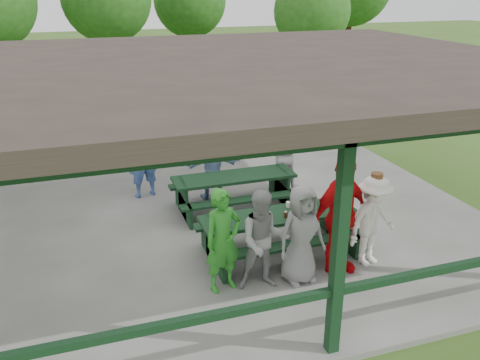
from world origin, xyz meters
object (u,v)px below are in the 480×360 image
object	(u,v)px
picnic_table_near	(278,228)
picnic_table_far	(234,188)
contestant_grey_left	(264,240)
spectator_blue	(142,157)
pickup_truck	(181,103)
spectator_grey	(282,155)
contestant_white_fedora	(372,221)
farm_trailer	(114,113)
contestant_grey_mid	(301,235)
contestant_green	(223,241)
contestant_red	(340,216)
spectator_lblue	(212,167)

from	to	relation	value
picnic_table_near	picnic_table_far	world-z (taller)	same
contestant_grey_left	spectator_blue	world-z (taller)	spectator_blue
picnic_table_near	pickup_truck	distance (m)	9.53
picnic_table_near	spectator_grey	xyz separation A→B (m)	(1.21, 2.71, 0.35)
contestant_white_fedora	spectator_grey	world-z (taller)	spectator_grey
farm_trailer	picnic_table_far	bearing A→B (deg)	-57.84
contestant_white_fedora	spectator_blue	bearing A→B (deg)	110.58
picnic_table_far	contestant_white_fedora	bearing A→B (deg)	-62.22
contestant_white_fedora	pickup_truck	xyz separation A→B (m)	(-0.98, 10.36, -0.18)
contestant_grey_mid	farm_trailer	size ratio (longest dim) A/B	0.42
contestant_grey_left	pickup_truck	distance (m)	10.50
contestant_white_fedora	pickup_truck	world-z (taller)	contestant_white_fedora
picnic_table_near	contestant_green	distance (m)	1.50
contestant_grey_left	contestant_white_fedora	xyz separation A→B (m)	(1.96, 0.09, -0.01)
contestant_green	picnic_table_near	bearing A→B (deg)	18.94
picnic_table_far	pickup_truck	world-z (taller)	pickup_truck
spectator_grey	contestant_red	bearing A→B (deg)	101.88
farm_trailer	contestant_green	bearing A→B (deg)	-68.07
contestant_green	spectator_grey	distance (m)	4.26
contestant_green	contestant_red	xyz separation A→B (m)	(1.93, -0.11, 0.17)
contestant_green	contestant_white_fedora	bearing A→B (deg)	-14.50
contestant_white_fedora	spectator_blue	xyz separation A→B (m)	(-3.19, 4.14, 0.13)
picnic_table_far	contestant_grey_left	size ratio (longest dim) A/B	1.57
spectator_lblue	spectator_grey	bearing A→B (deg)	-178.78
spectator_blue	spectator_lblue	bearing A→B (deg)	146.00
contestant_red	contestant_white_fedora	bearing A→B (deg)	-13.20
spectator_lblue	farm_trailer	bearing A→B (deg)	-73.62
contestant_grey_left	pickup_truck	xyz separation A→B (m)	(0.98, 10.45, -0.19)
contestant_green	contestant_grey_mid	xyz separation A→B (m)	(1.22, -0.16, -0.02)
contestant_grey_mid	picnic_table_near	bearing A→B (deg)	83.31
contestant_red	contestant_grey_left	bearing A→B (deg)	164.36
picnic_table_far	pickup_truck	xyz separation A→B (m)	(0.52, 7.52, 0.15)
spectator_grey	picnic_table_far	bearing A→B (deg)	47.41
pickup_truck	farm_trailer	distance (m)	2.38
spectator_blue	farm_trailer	size ratio (longest dim) A/B	0.48
picnic_table_far	pickup_truck	size ratio (longest dim) A/B	0.49
contestant_white_fedora	spectator_blue	world-z (taller)	spectator_blue
spectator_lblue	contestant_grey_mid	bearing A→B (deg)	98.93
spectator_lblue	contestant_red	bearing A→B (deg)	109.59
contestant_green	spectator_grey	size ratio (longest dim) A/B	1.01
spectator_lblue	contestant_green	bearing A→B (deg)	79.56
contestant_grey_left	farm_trailer	distance (m)	9.95
pickup_truck	farm_trailer	xyz separation A→B (m)	(-2.31, -0.59, -0.05)
picnic_table_near	contestant_red	distance (m)	1.24
contestant_green	spectator_blue	world-z (taller)	spectator_blue
picnic_table_near	spectator_lblue	size ratio (longest dim) A/B	1.91
spectator_blue	pickup_truck	size ratio (longest dim) A/B	0.36
contestant_grey_left	contestant_white_fedora	world-z (taller)	contestant_white_fedora
contestant_white_fedora	contestant_green	bearing A→B (deg)	161.55
contestant_green	contestant_red	world-z (taller)	contestant_red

